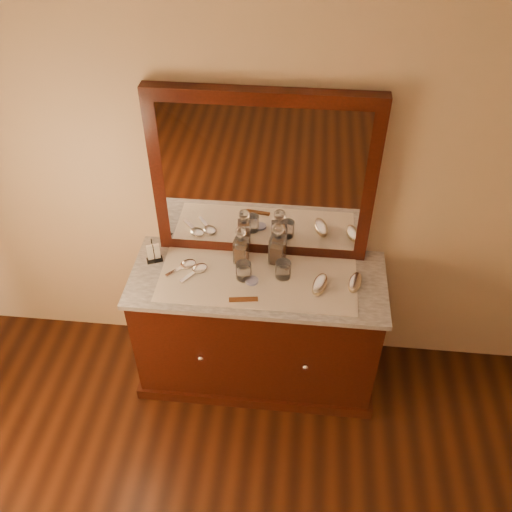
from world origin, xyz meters
name	(u,v)px	position (x,y,z in m)	size (l,w,h in m)	color
dresser_cabinet	(258,329)	(0.00, 1.96, 0.41)	(1.40, 0.55, 0.82)	black
dresser_plinth	(258,367)	(0.00, 1.96, 0.04)	(1.46, 0.59, 0.08)	black
knob_left	(201,358)	(-0.30, 1.67, 0.45)	(0.04, 0.04, 0.04)	silver
knob_right	(305,367)	(0.30, 1.67, 0.45)	(0.04, 0.04, 0.04)	silver
marble_top	(258,280)	(0.00, 1.96, 0.83)	(1.44, 0.59, 0.03)	silver
mirror_frame	(263,178)	(0.00, 2.20, 1.35)	(1.20, 0.08, 1.00)	black
mirror_glass	(262,182)	(0.00, 2.17, 1.35)	(1.06, 0.01, 0.86)	white
lace_runner	(257,280)	(0.00, 1.94, 0.85)	(1.10, 0.45, 0.00)	beige
pin_dish	(252,281)	(-0.03, 1.92, 0.86)	(0.07, 0.07, 0.01)	silver
comb	(243,299)	(-0.06, 1.77, 0.86)	(0.16, 0.03, 0.01)	brown
napkin_rack	(154,253)	(-0.61, 2.04, 0.90)	(0.11, 0.09, 0.14)	black
decanter_left	(241,248)	(-0.11, 2.08, 0.95)	(0.08, 0.08, 0.25)	#955015
decanter_right	(277,247)	(0.10, 2.10, 0.96)	(0.10, 0.10, 0.28)	#955015
brush_near	(320,284)	(0.34, 1.91, 0.88)	(0.11, 0.18, 0.05)	#9F8661
brush_far	(355,282)	(0.54, 1.95, 0.87)	(0.10, 0.16, 0.04)	#9F8661
hand_mirror_outer	(185,265)	(-0.42, 2.00, 0.86)	(0.17, 0.18, 0.02)	silver
hand_mirror_inner	(198,270)	(-0.34, 1.97, 0.86)	(0.15, 0.19, 0.02)	silver
tumblers	(263,270)	(0.03, 1.96, 0.90)	(0.31, 0.12, 0.10)	white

